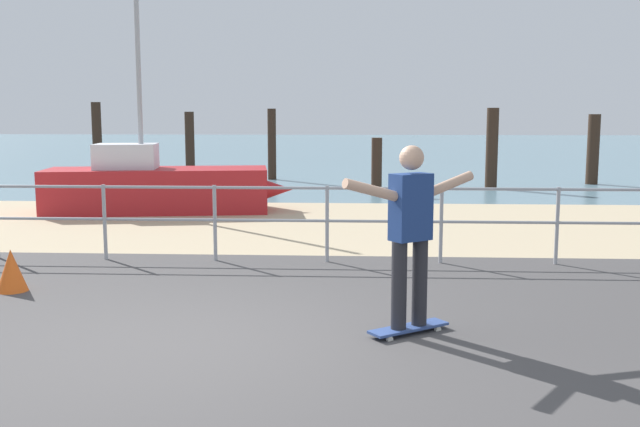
% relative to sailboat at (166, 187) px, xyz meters
% --- Properties ---
extents(ground_plane, '(24.00, 10.00, 0.04)m').
position_rel_sailboat_xyz_m(ground_plane, '(2.59, -9.41, -0.52)').
color(ground_plane, '#474444').
rests_on(ground_plane, ground).
extents(beach_strip, '(24.00, 6.00, 0.04)m').
position_rel_sailboat_xyz_m(beach_strip, '(2.59, -1.41, -0.52)').
color(beach_strip, tan).
rests_on(beach_strip, ground).
extents(sea_surface, '(72.00, 50.00, 0.04)m').
position_rel_sailboat_xyz_m(sea_surface, '(2.59, 26.59, -0.52)').
color(sea_surface, slate).
rests_on(sea_surface, ground).
extents(railing_fence, '(13.75, 0.05, 1.05)m').
position_rel_sailboat_xyz_m(railing_fence, '(1.21, -4.81, 0.18)').
color(railing_fence, '#9EA0A5').
rests_on(railing_fence, ground).
extents(sailboat, '(5.06, 2.05, 4.57)m').
position_rel_sailboat_xyz_m(sailboat, '(0.00, 0.00, 0.00)').
color(sailboat, '#B21E23').
rests_on(sailboat, ground).
extents(skateboard, '(0.77, 0.63, 0.08)m').
position_rel_sailboat_xyz_m(skateboard, '(4.38, -7.98, -0.45)').
color(skateboard, '#334C8C').
rests_on(skateboard, ground).
extents(skateboarder, '(1.23, 0.91, 1.65)m').
position_rel_sailboat_xyz_m(skateboarder, '(4.38, -7.98, 0.50)').
color(skateboarder, '#26262B').
rests_on(skateboarder, skateboard).
extents(groyne_post_0, '(0.31, 0.31, 2.36)m').
position_rel_sailboat_xyz_m(groyne_post_0, '(-4.81, 9.38, 0.66)').
color(groyne_post_0, '#332319').
rests_on(groyne_post_0, ground).
extents(groyne_post_1, '(0.31, 0.31, 2.04)m').
position_rel_sailboat_xyz_m(groyne_post_1, '(-1.75, 9.66, 0.50)').
color(groyne_post_1, '#332319').
rests_on(groyne_post_1, ground).
extents(groyne_post_2, '(0.25, 0.25, 2.13)m').
position_rel_sailboat_xyz_m(groyne_post_2, '(1.30, 7.26, 0.55)').
color(groyne_post_2, '#332319').
rests_on(groyne_post_2, ground).
extents(groyne_post_3, '(0.26, 0.26, 1.40)m').
position_rel_sailboat_xyz_m(groyne_post_3, '(4.35, 3.66, 0.18)').
color(groyne_post_3, '#332319').
rests_on(groyne_post_3, ground).
extents(groyne_post_4, '(0.31, 0.31, 2.14)m').
position_rel_sailboat_xyz_m(groyne_post_4, '(7.41, 4.92, 0.55)').
color(groyne_post_4, '#332319').
rests_on(groyne_post_4, ground).
extents(groyne_post_5, '(0.33, 0.33, 1.97)m').
position_rel_sailboat_xyz_m(groyne_post_5, '(10.46, 6.31, 0.47)').
color(groyne_post_5, '#332319').
rests_on(groyne_post_5, ground).
extents(traffic_cone, '(0.36, 0.36, 0.50)m').
position_rel_sailboat_xyz_m(traffic_cone, '(0.02, -6.64, -0.27)').
color(traffic_cone, '#E55919').
rests_on(traffic_cone, ground).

